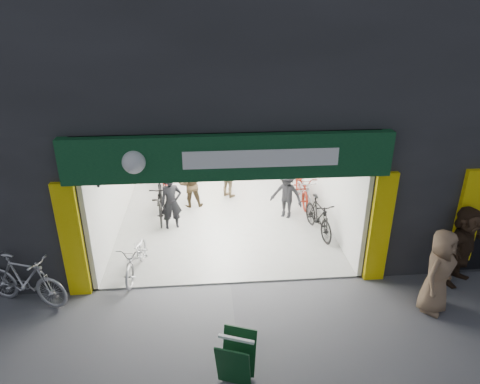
{
  "coord_description": "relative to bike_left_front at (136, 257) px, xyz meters",
  "views": [
    {
      "loc": [
        -0.46,
        -7.89,
        5.79
      ],
      "look_at": [
        0.34,
        1.5,
        1.58
      ],
      "focal_mm": 32.0,
      "sensor_mm": 36.0,
      "label": 1
    }
  ],
  "objects": [
    {
      "name": "bike_right_front",
      "position": [
        4.62,
        1.47,
        0.08
      ],
      "size": [
        0.74,
        1.78,
        1.04
      ],
      "primitive_type": "imported",
      "rotation": [
        0.0,
        0.0,
        0.15
      ],
      "color": "black",
      "rests_on": "ground"
    },
    {
      "name": "pedestrian_far",
      "position": [
        7.19,
        -0.9,
        0.48
      ],
      "size": [
        1.72,
        1.42,
        1.85
      ],
      "primitive_type": "imported",
      "rotation": [
        0.0,
        0.0,
        0.6
      ],
      "color": "#362518",
      "rests_on": "ground"
    },
    {
      "name": "building",
      "position": [
        3.03,
        4.39,
        3.87
      ],
      "size": [
        17.0,
        10.27,
        8.0
      ],
      "color": "#232326",
      "rests_on": "ground"
    },
    {
      "name": "customer_c",
      "position": [
        3.92,
        2.45,
        0.3
      ],
      "size": [
        1.11,
        0.99,
        1.49
      ],
      "primitive_type": "imported",
      "rotation": [
        0.0,
        0.0,
        -0.57
      ],
      "color": "black",
      "rests_on": "ground"
    },
    {
      "name": "bike_right_mid",
      "position": [
        4.62,
        3.48,
        0.05
      ],
      "size": [
        0.73,
        1.91,
        0.99
      ],
      "primitive_type": "imported",
      "rotation": [
        0.0,
        0.0,
        -0.04
      ],
      "color": "maroon",
      "rests_on": "ground"
    },
    {
      "name": "pedestrian_near",
      "position": [
        6.17,
        -1.79,
        0.46
      ],
      "size": [
        1.05,
        1.01,
        1.81
      ],
      "primitive_type": "imported",
      "rotation": [
        0.0,
        0.0,
        0.7
      ],
      "color": "#7D6148",
      "rests_on": "ground"
    },
    {
      "name": "customer_a",
      "position": [
        0.69,
        2.09,
        0.35
      ],
      "size": [
        0.65,
        0.5,
        1.59
      ],
      "primitive_type": "imported",
      "rotation": [
        0.0,
        0.0,
        0.23
      ],
      "color": "black",
      "rests_on": "ground"
    },
    {
      "name": "sandwich_board",
      "position": [
        2.05,
        -3.26,
        0.04
      ],
      "size": [
        0.73,
        0.74,
        0.87
      ],
      "rotation": [
        0.0,
        0.0,
        -0.36
      ],
      "color": "#0D3618",
      "rests_on": "ground"
    },
    {
      "name": "parked_bike",
      "position": [
        -2.11,
        -0.9,
        0.14
      ],
      "size": [
        2.0,
        1.18,
        1.16
      ],
      "primitive_type": "imported",
      "rotation": [
        0.0,
        0.0,
        1.22
      ],
      "color": "#B3B3B7",
      "rests_on": "ground"
    },
    {
      "name": "bike_left_front",
      "position": [
        0.0,
        0.0,
        0.0
      ],
      "size": [
        0.78,
        1.74,
        0.89
      ],
      "primitive_type": "imported",
      "rotation": [
        0.0,
        0.0,
        -0.12
      ],
      "color": "#B2B2B7",
      "rests_on": "ground"
    },
    {
      "name": "ground",
      "position": [
        2.12,
        -0.6,
        -0.44
      ],
      "size": [
        60.0,
        60.0,
        0.0
      ],
      "primitive_type": "plane",
      "color": "#56565B",
      "rests_on": "ground"
    },
    {
      "name": "customer_d",
      "position": [
        2.36,
        4.01,
        0.32
      ],
      "size": [
        0.9,
        0.89,
        1.52
      ],
      "primitive_type": "imported",
      "rotation": [
        0.0,
        0.0,
        2.37
      ],
      "color": "olive",
      "rests_on": "ground"
    },
    {
      "name": "bike_left_back",
      "position": [
        0.25,
        5.56,
        0.09
      ],
      "size": [
        0.65,
        1.8,
        1.06
      ],
      "primitive_type": "imported",
      "rotation": [
        0.0,
        0.0,
        0.09
      ],
      "color": "#B0B0B5",
      "rests_on": "ground"
    },
    {
      "name": "bike_left_midfront",
      "position": [
        0.32,
        2.76,
        0.13
      ],
      "size": [
        0.7,
        1.96,
        1.16
      ],
      "primitive_type": "imported",
      "rotation": [
        0.0,
        0.0,
        0.08
      ],
      "color": "black",
      "rests_on": "ground"
    },
    {
      "name": "bike_right_back",
      "position": [
        4.62,
        3.15,
        0.04
      ],
      "size": [
        0.55,
        1.64,
        0.97
      ],
      "primitive_type": "imported",
      "rotation": [
        0.0,
        0.0,
        0.06
      ],
      "color": "#A3A2A6",
      "rests_on": "ground"
    },
    {
      "name": "customer_b",
      "position": [
        1.17,
        3.46,
        0.3
      ],
      "size": [
        0.77,
        0.62,
        1.49
      ],
      "primitive_type": "imported",
      "rotation": [
        0.0,
        0.0,
        3.22
      ],
      "color": "#3A2C1A",
      "rests_on": "ground"
    },
    {
      "name": "bike_left_midback",
      "position": [
        0.32,
        4.68,
        0.08
      ],
      "size": [
        0.95,
        2.05,
        1.04
      ],
      "primitive_type": "imported",
      "rotation": [
        0.0,
        0.0,
        0.14
      ],
      "color": "maroon",
      "rests_on": "ground"
    }
  ]
}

